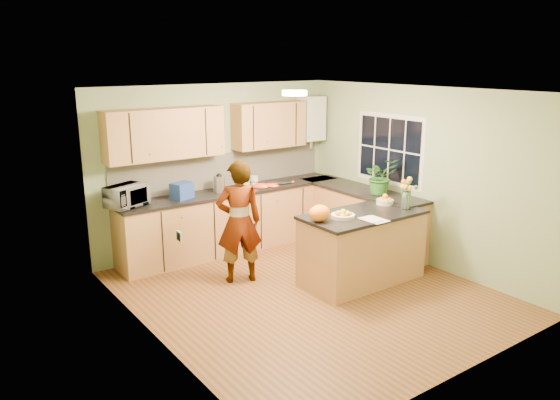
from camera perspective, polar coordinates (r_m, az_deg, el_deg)
floor at (r=6.97m, az=2.91°, el=-9.66°), size 4.50×4.50×0.00m
ceiling at (r=6.36m, az=3.21°, el=11.33°), size 4.00×4.50×0.02m
wall_back at (r=8.39m, az=-6.60°, el=3.43°), size 4.00×0.02×2.50m
wall_front at (r=5.07m, az=19.17°, el=-4.77°), size 4.00×0.02×2.50m
wall_left at (r=5.57m, az=-13.25°, el=-2.62°), size 0.02×4.50×2.50m
wall_right at (r=7.93m, az=14.43°, el=2.42°), size 0.02×4.50×2.50m
back_counter at (r=8.37m, az=-4.84°, el=-2.04°), size 3.64×0.62×0.94m
right_counter at (r=8.46m, az=8.39°, el=-1.95°), size 0.62×2.24×0.94m
splashback at (r=8.43m, az=-5.95°, el=3.17°), size 3.60×0.02×0.52m
upper_cabinets at (r=8.06m, az=-7.23°, el=7.29°), size 3.20×0.34×0.70m
boiler at (r=9.10m, az=3.26°, el=8.50°), size 0.40×0.30×0.86m
window_right at (r=8.26m, az=11.35°, el=5.19°), size 0.01×1.30×1.05m
light_switch at (r=5.04m, az=-10.48°, el=-3.72°), size 0.02×0.09×0.09m
ceiling_lamp at (r=6.60m, az=1.54°, el=11.12°), size 0.30×0.30×0.07m
peninsula_island at (r=7.24m, az=8.55°, el=-4.89°), size 1.62×0.83×0.93m
fruit_dish at (r=6.85m, az=6.60°, el=-1.50°), size 0.30×0.30×0.10m
orange_bowl at (r=7.57m, az=10.91°, el=-0.01°), size 0.23×0.23×0.14m
flower_vase at (r=7.32m, az=13.15°, el=1.67°), size 0.28×0.28×0.52m
orange_bag at (r=6.66m, az=4.16°, el=-1.38°), size 0.28×0.24×0.21m
papers at (r=6.83m, az=9.84°, el=-2.02°), size 0.24×0.32×0.01m
violinist at (r=7.07m, az=-4.31°, el=-2.29°), size 0.69×0.57×1.62m
violin at (r=6.87m, az=-2.00°, el=1.44°), size 0.59×0.51×0.15m
microwave at (r=7.53m, az=-15.74°, el=0.40°), size 0.62×0.53×0.29m
blue_box at (r=7.80m, az=-10.22°, el=0.98°), size 0.34×0.29×0.23m
kettle at (r=8.10m, az=-6.38°, el=1.76°), size 0.17×0.17×0.32m
jar_cream at (r=8.38m, az=-3.54°, el=1.96°), size 0.13×0.13×0.18m
jar_white at (r=8.44m, az=-2.68°, el=2.00°), size 0.11×0.11×0.16m
potted_plant at (r=8.03m, az=10.44°, el=2.47°), size 0.56×0.51×0.53m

